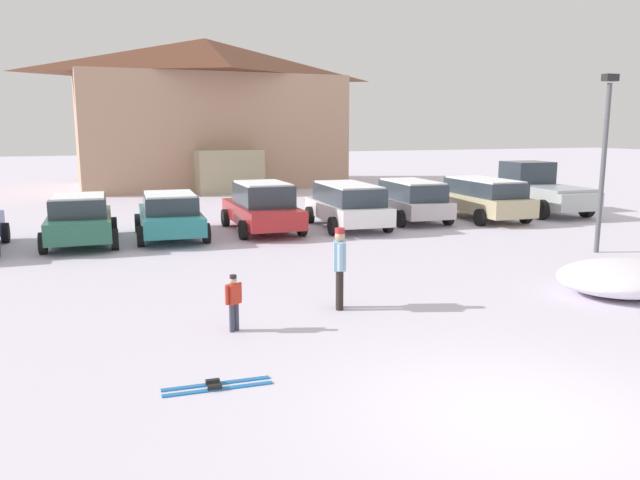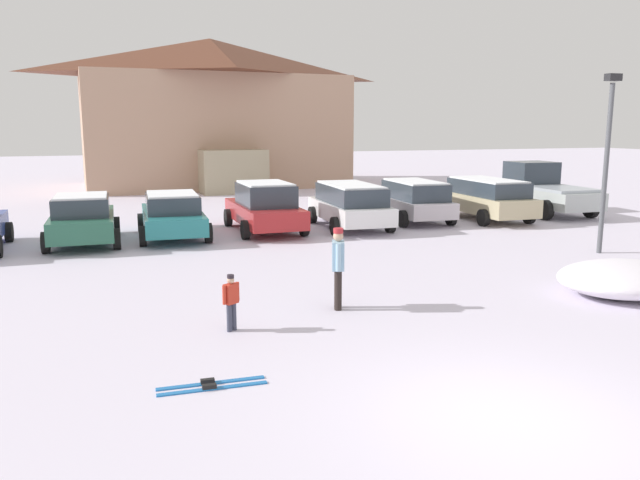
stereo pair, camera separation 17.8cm
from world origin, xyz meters
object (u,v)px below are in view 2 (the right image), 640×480
at_px(parked_teal_hatchback, 172,214).
at_px(skier_child_in_red_jacket, 231,299).
at_px(lamp_post, 607,153).
at_px(pickup_truck, 542,190).
at_px(parked_green_coupe, 83,219).
at_px(plowed_snow_pile, 627,278).
at_px(pair_of_skis, 211,385).
at_px(ski_lodge, 212,112).
at_px(skier_adult_in_blue_parka, 338,264).
at_px(parked_silver_wagon, 414,200).
at_px(parked_white_suv, 350,204).
at_px(parked_red_sedan, 265,207).
at_px(parked_beige_suv, 486,197).

distance_m(parked_teal_hatchback, skier_child_in_red_jacket, 10.29).
xyz_separation_m(parked_teal_hatchback, lamp_post, (11.41, -7.03, 2.12)).
bearing_deg(pickup_truck, parked_teal_hatchback, -177.82).
height_order(parked_green_coupe, plowed_snow_pile, parked_green_coupe).
relative_size(parked_teal_hatchback, pair_of_skis, 3.05).
distance_m(ski_lodge, parked_teal_hatchback, 19.46).
relative_size(ski_lodge, skier_adult_in_blue_parka, 9.65).
bearing_deg(lamp_post, pair_of_skis, -155.83).
bearing_deg(parked_silver_wagon, parked_teal_hatchback, -178.40).
height_order(parked_white_suv, skier_child_in_red_jacket, parked_white_suv).
bearing_deg(skier_adult_in_blue_parka, skier_child_in_red_jacket, -165.06).
bearing_deg(parked_white_suv, ski_lodge, 94.44).
distance_m(parked_red_sedan, lamp_post, 11.07).
bearing_deg(skier_adult_in_blue_parka, plowed_snow_pile, -10.35).
relative_size(parked_beige_suv, skier_adult_in_blue_parka, 2.90).
relative_size(pickup_truck, plowed_snow_pile, 1.71).
relative_size(parked_red_sedan, parked_silver_wagon, 1.15).
xyz_separation_m(parked_white_suv, skier_child_in_red_jacket, (-6.59, -10.06, -0.29)).
xyz_separation_m(ski_lodge, parked_white_suv, (1.45, -18.69, -3.65)).
bearing_deg(parked_white_suv, parked_red_sedan, 173.50).
bearing_deg(skier_adult_in_blue_parka, pair_of_skis, -136.68).
bearing_deg(parked_beige_suv, plowed_snow_pile, -109.40).
bearing_deg(pair_of_skis, lamp_post, 24.17).
bearing_deg(plowed_snow_pile, ski_lodge, 96.99).
bearing_deg(parked_green_coupe, skier_child_in_red_jacket, -75.71).
relative_size(parked_green_coupe, parked_silver_wagon, 1.03).
bearing_deg(lamp_post, parked_teal_hatchback, 148.35).
xyz_separation_m(ski_lodge, skier_adult_in_blue_parka, (-2.81, -28.12, -3.59)).
bearing_deg(plowed_snow_pile, parked_teal_hatchback, 128.03).
bearing_deg(parked_silver_wagon, lamp_post, -73.48).
bearing_deg(pair_of_skis, skier_child_in_red_jacket, 70.84).
distance_m(skier_adult_in_blue_parka, pair_of_skis, 4.42).
xyz_separation_m(ski_lodge, pair_of_skis, (-5.95, -31.09, -4.51)).
xyz_separation_m(parked_red_sedan, parked_white_suv, (3.12, -0.36, 0.01)).
bearing_deg(parked_teal_hatchback, parked_white_suv, -2.11).
height_order(pickup_truck, lamp_post, lamp_post).
bearing_deg(parked_white_suv, pickup_truck, 5.10).
height_order(ski_lodge, skier_adult_in_blue_parka, ski_lodge).
height_order(parked_teal_hatchback, skier_child_in_red_jacket, parked_teal_hatchback).
bearing_deg(parked_white_suv, parked_teal_hatchback, 177.89).
bearing_deg(pair_of_skis, pickup_truck, 38.46).
height_order(parked_beige_suv, pickup_truck, pickup_truck).
relative_size(parked_green_coupe, skier_adult_in_blue_parka, 2.57).
xyz_separation_m(parked_teal_hatchback, skier_adult_in_blue_parka, (2.07, -9.67, 0.17)).
relative_size(parked_red_sedan, plowed_snow_pile, 1.52).
bearing_deg(skier_child_in_red_jacket, parked_beige_suv, 38.90).
distance_m(parked_white_suv, skier_adult_in_blue_parka, 10.35).
bearing_deg(skier_child_in_red_jacket, parked_white_suv, 56.77).
bearing_deg(parked_beige_suv, pickup_truck, 13.75).
bearing_deg(parked_red_sedan, parked_beige_suv, -2.26).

